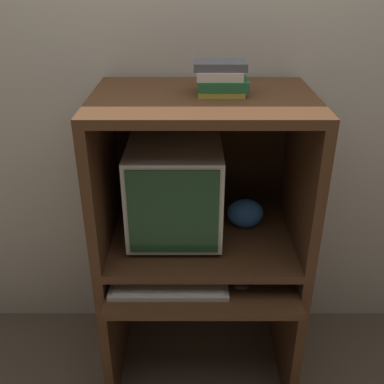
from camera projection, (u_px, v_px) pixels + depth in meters
wall_back at (199, 88)px, 2.02m from camera, size 6.00×0.06×2.60m
desk_base at (199, 306)px, 2.08m from camera, size 0.85×0.66×0.63m
desk_monitor_shelf at (200, 240)px, 1.97m from camera, size 0.85×0.59×0.12m
hutch_upper at (200, 146)px, 1.80m from camera, size 0.85×0.59×0.62m
crt_monitor at (173, 188)px, 1.89m from camera, size 0.38×0.44×0.41m
keyboard at (167, 286)px, 1.81m from camera, size 0.48×0.17×0.03m
mouse at (239, 286)px, 1.81m from camera, size 0.06×0.04×0.03m
snack_bag at (243, 213)px, 1.99m from camera, size 0.16×0.12×0.13m
book_stack at (219, 78)px, 1.66m from camera, size 0.20×0.15×0.12m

